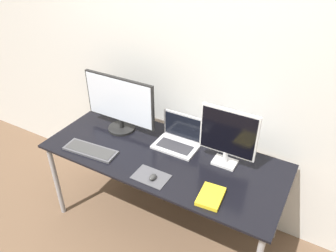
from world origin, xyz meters
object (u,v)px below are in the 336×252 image
at_px(laptop, 179,138).
at_px(keyboard, 90,150).
at_px(monitor_left, 120,104).
at_px(mouse, 153,177).
at_px(monitor_right, 228,136).
at_px(book, 211,196).

xyz_separation_m(laptop, keyboard, (-0.53, -0.41, -0.05)).
distance_m(monitor_left, mouse, 0.71).
relative_size(monitor_left, mouse, 9.71).
bearing_deg(monitor_right, keyboard, -158.62).
relative_size(laptop, mouse, 5.09).
height_order(monitor_right, mouse, monitor_right).
bearing_deg(monitor_right, monitor_left, -179.99).
relative_size(monitor_right, keyboard, 1.03).
bearing_deg(monitor_left, book, -20.88).
relative_size(keyboard, book, 1.98).
xyz_separation_m(monitor_right, keyboard, (-0.92, -0.36, -0.23)).
distance_m(laptop, mouse, 0.44).
xyz_separation_m(monitor_right, book, (0.05, -0.36, -0.22)).
height_order(monitor_left, book, monitor_left).
height_order(laptop, keyboard, laptop).
bearing_deg(book, monitor_left, 159.12).
relative_size(keyboard, mouse, 6.57).
height_order(monitor_right, keyboard, monitor_right).
distance_m(mouse, book, 0.41).
distance_m(monitor_right, mouse, 0.58).
relative_size(monitor_left, book, 2.92).
height_order(laptop, book, laptop).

